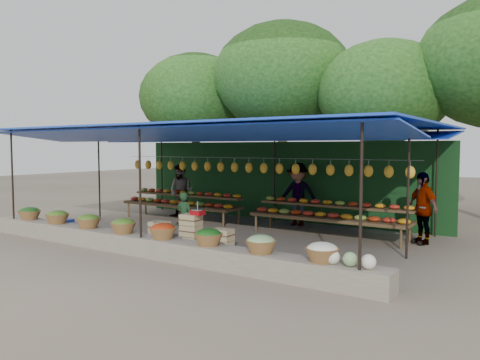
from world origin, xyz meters
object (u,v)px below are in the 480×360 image
Objects in this scene: crate_counter at (190,234)px; blue_crate_front at (65,224)px; blue_crate_back at (76,229)px; vendor_seated at (184,216)px; weighing_scale at (198,212)px.

crate_counter reaches higher than blue_crate_front.
blue_crate_back is at bearing -25.96° from blue_crate_front.
blue_crate_front is 1.21m from blue_crate_back.
vendor_seated is (-0.57, 0.47, 0.30)m from crate_counter.
vendor_seated reaches higher than weighing_scale.
blue_crate_front is at bearing 1.54° from vendor_seated.
vendor_seated reaches higher than blue_crate_back.
vendor_seated reaches higher than blue_crate_front.
weighing_scale is 4.87m from blue_crate_front.
blue_crate_front is (-4.02, -0.54, -0.47)m from vendor_seated.
blue_crate_back is (1.12, -0.46, 0.02)m from blue_crate_front.
blue_crate_back is at bearing 12.94° from vendor_seated.
blue_crate_front is at bearing 147.92° from blue_crate_back.
vendor_seated is 2.70× the size of blue_crate_front.
vendor_seated is at bearing 4.03° from blue_crate_front.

